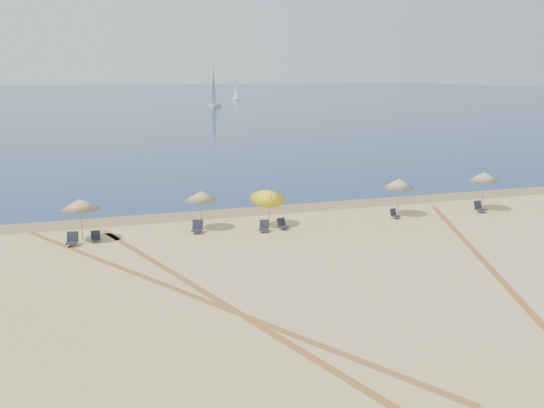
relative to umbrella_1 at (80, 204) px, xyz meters
The scene contains 18 objects.
ground 22.89m from the umbrella_1, 61.34° to the right, with size 160.00×160.00×0.00m, color tan.
ocean 205.30m from the umbrella_1, 86.95° to the left, with size 500.00×500.00×0.00m, color #0C2151.
wet_sand 11.82m from the umbrella_1, 20.08° to the left, with size 500.00×500.00×0.00m, color olive.
umbrella_1 is the anchor object (origin of this frame).
umbrella_2 6.74m from the umbrella_1, ahead, with size 1.91×1.91×2.33m.
umbrella_3 10.63m from the umbrella_1, ahead, with size 2.11×2.17×2.53m.
umbrella_4 19.45m from the umbrella_1, ahead, with size 2.03×2.03×2.42m.
umbrella_5 25.66m from the umbrella_1, ahead, with size 2.00×2.00×2.60m.
chair_1 1.99m from the umbrella_1, 120.74° to the right, with size 0.70×0.79×0.72m.
chair_2 1.97m from the umbrella_1, 36.02° to the right, with size 0.50×0.58×0.60m.
chair_3 6.55m from the umbrella_1, ahead, with size 0.82×0.88×0.74m.
chair_4 10.27m from the umbrella_1, ahead, with size 0.78×0.83×0.68m.
chair_5 11.42m from the umbrella_1, ahead, with size 0.68×0.75×0.65m.
chair_6 18.93m from the umbrella_1, ahead, with size 0.67×0.72×0.61m.
chair_7 25.06m from the umbrella_1, ahead, with size 0.72×0.81×0.74m.
sailboat_0 164.52m from the umbrella_1, 72.86° to the left, with size 1.32×4.60×6.80m.
sailboat_1 123.90m from the umbrella_1, 74.48° to the left, with size 4.85×6.82×10.18m.
tire_tracks 13.97m from the umbrella_1, 49.30° to the right, with size 52.05×40.68×0.00m.
Camera 1 is at (-10.47, -12.84, 9.06)m, focal length 38.94 mm.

